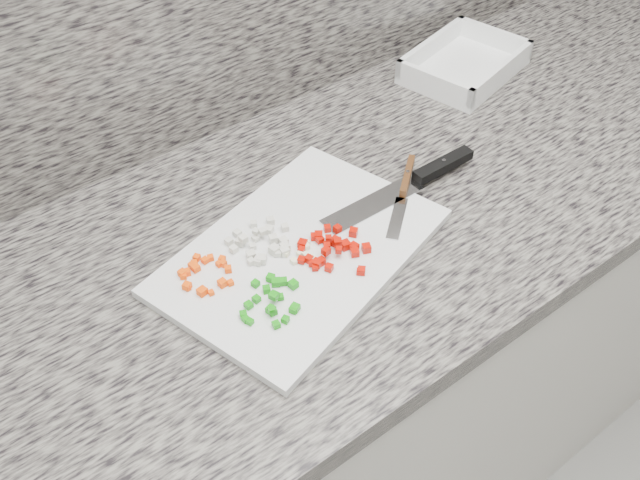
{
  "coord_description": "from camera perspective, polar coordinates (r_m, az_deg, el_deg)",
  "views": [
    {
      "loc": [
        -0.49,
        0.81,
        1.64
      ],
      "look_at": [
        -0.06,
        1.38,
        0.93
      ],
      "focal_mm": 40.0,
      "sensor_mm": 36.0,
      "label": 1
    }
  ],
  "objects": [
    {
      "name": "chef_knife",
      "position": [
        1.14,
        7.99,
        4.93
      ],
      "size": [
        0.3,
        0.04,
        0.02
      ],
      "rotation": [
        0.0,
        0.0,
        -0.01
      ],
      "color": "silver",
      "rests_on": "cutting_board"
    },
    {
      "name": "green_pepper_pile",
      "position": [
        0.95,
        -3.79,
        -4.78
      ],
      "size": [
        0.09,
        0.09,
        0.02
      ],
      "color": "#128B0C",
      "rests_on": "cutting_board"
    },
    {
      "name": "paring_knife",
      "position": [
        1.12,
        6.8,
        4.28
      ],
      "size": [
        0.16,
        0.13,
        0.02
      ],
      "rotation": [
        0.0,
        0.0,
        0.68
      ],
      "color": "silver",
      "rests_on": "cutting_board"
    },
    {
      "name": "garlic_pile",
      "position": [
        1.01,
        -1.56,
        -1.07
      ],
      "size": [
        0.05,
        0.04,
        0.01
      ],
      "color": "#F6F1BE",
      "rests_on": "cutting_board"
    },
    {
      "name": "onion_pile",
      "position": [
        1.03,
        -4.53,
        -0.27
      ],
      "size": [
        0.1,
        0.09,
        0.02
      ],
      "color": "beige",
      "rests_on": "cutting_board"
    },
    {
      "name": "cutting_board",
      "position": [
        1.03,
        -1.56,
        -0.92
      ],
      "size": [
        0.46,
        0.37,
        0.01
      ],
      "primitive_type": "cube",
      "rotation": [
        0.0,
        0.0,
        0.28
      ],
      "color": "silver",
      "rests_on": "countertop"
    },
    {
      "name": "tray",
      "position": [
        1.45,
        11.47,
        13.52
      ],
      "size": [
        0.26,
        0.22,
        0.05
      ],
      "rotation": [
        0.0,
        0.0,
        0.24
      ],
      "color": "white",
      "rests_on": "countertop"
    },
    {
      "name": "red_pepper_pile",
      "position": [
        1.02,
        1.0,
        -0.65
      ],
      "size": [
        0.11,
        0.11,
        0.02
      ],
      "color": "#B30D02",
      "rests_on": "cutting_board"
    },
    {
      "name": "cabinet",
      "position": [
        1.45,
        0.31,
        -11.93
      ],
      "size": [
        3.92,
        0.62,
        0.86
      ],
      "primitive_type": "cube",
      "color": "silver",
      "rests_on": "ground"
    },
    {
      "name": "countertop",
      "position": [
        1.11,
        0.4,
        1.08
      ],
      "size": [
        3.96,
        0.64,
        0.04
      ],
      "primitive_type": "cube",
      "color": "slate",
      "rests_on": "cabinet"
    },
    {
      "name": "carrot_pile",
      "position": [
        1.0,
        -9.42,
        -2.66
      ],
      "size": [
        0.08,
        0.08,
        0.01
      ],
      "color": "#FF4A05",
      "rests_on": "cutting_board"
    }
  ]
}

